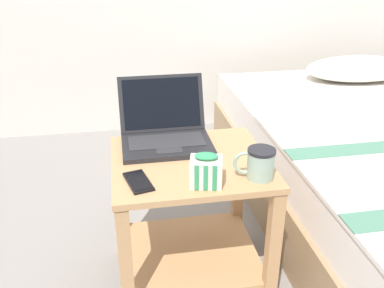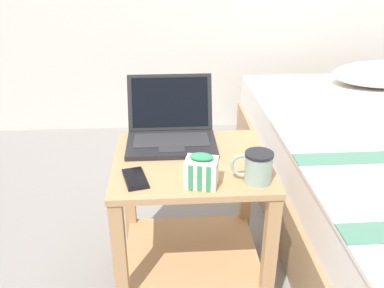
% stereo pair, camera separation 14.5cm
% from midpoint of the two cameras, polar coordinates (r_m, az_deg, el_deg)
% --- Properties ---
extents(ground_plane, '(8.00, 8.00, 0.00)m').
position_cam_midpoint_polar(ground_plane, '(1.84, -2.58, -17.63)').
color(ground_plane, gray).
extents(bedside_table, '(0.55, 0.50, 0.55)m').
position_cam_midpoint_polar(bedside_table, '(1.62, -2.82, -8.52)').
color(bedside_table, tan).
rests_on(bedside_table, ground_plane).
extents(laptop, '(0.33, 0.31, 0.23)m').
position_cam_midpoint_polar(laptop, '(1.64, -6.12, 1.69)').
color(laptop, black).
rests_on(laptop, bedside_table).
extents(mug_front_left, '(0.13, 0.09, 0.10)m').
position_cam_midpoint_polar(mug_front_left, '(1.38, 6.10, -2.50)').
color(mug_front_left, '#8CA593').
rests_on(mug_front_left, bedside_table).
extents(snack_bag, '(0.12, 0.10, 0.11)m').
position_cam_midpoint_polar(snack_bag, '(1.34, -1.20, -3.64)').
color(snack_bag, silver).
rests_on(snack_bag, bedside_table).
extents(cell_phone, '(0.10, 0.15, 0.01)m').
position_cam_midpoint_polar(cell_phone, '(1.39, -10.16, -5.03)').
color(cell_phone, black).
rests_on(cell_phone, bedside_table).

